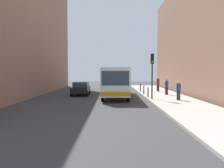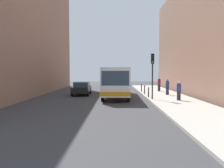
{
  "view_description": "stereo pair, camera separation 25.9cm",
  "coord_description": "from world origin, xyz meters",
  "px_view_note": "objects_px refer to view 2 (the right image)",
  "views": [
    {
      "loc": [
        -0.09,
        -22.43,
        2.66
      ],
      "look_at": [
        -0.13,
        0.32,
        1.44
      ],
      "focal_mm": 37.91,
      "sensor_mm": 36.0,
      "label": 1
    },
    {
      "loc": [
        0.17,
        -22.43,
        2.66
      ],
      "look_at": [
        -0.13,
        0.32,
        1.44
      ],
      "focal_mm": 37.91,
      "sensor_mm": 36.0,
      "label": 2
    }
  ],
  "objects_px": {
    "car_beside_bus": "(82,88)",
    "pedestrian_near_signal": "(179,91)",
    "traffic_light": "(153,68)",
    "bus": "(116,80)",
    "bollard_mid": "(145,90)",
    "bollard_far": "(141,88)",
    "pedestrian_mid_sidewalk": "(167,87)",
    "car_behind_bus": "(115,84)",
    "bollard_near": "(149,92)",
    "pedestrian_far_sidewalk": "(159,84)"
  },
  "relations": [
    {
      "from": "traffic_light",
      "to": "pedestrian_mid_sidewalk",
      "type": "distance_m",
      "value": 4.94
    },
    {
      "from": "pedestrian_far_sidewalk",
      "to": "bus",
      "type": "bearing_deg",
      "value": 69.19
    },
    {
      "from": "traffic_light",
      "to": "pedestrian_near_signal",
      "type": "relative_size",
      "value": 2.46
    },
    {
      "from": "pedestrian_near_signal",
      "to": "pedestrian_far_sidewalk",
      "type": "distance_m",
      "value": 9.31
    },
    {
      "from": "traffic_light",
      "to": "bollard_far",
      "type": "height_order",
      "value": "traffic_light"
    },
    {
      "from": "car_beside_bus",
      "to": "traffic_light",
      "type": "height_order",
      "value": "traffic_light"
    },
    {
      "from": "traffic_light",
      "to": "pedestrian_far_sidewalk",
      "type": "height_order",
      "value": "traffic_light"
    },
    {
      "from": "car_beside_bus",
      "to": "pedestrian_near_signal",
      "type": "bearing_deg",
      "value": 145.99
    },
    {
      "from": "bollard_mid",
      "to": "pedestrian_mid_sidewalk",
      "type": "xyz_separation_m",
      "value": [
        2.33,
        -0.86,
        0.36
      ]
    },
    {
      "from": "car_behind_bus",
      "to": "bollard_near",
      "type": "distance_m",
      "value": 13.36
    },
    {
      "from": "bollard_near",
      "to": "pedestrian_near_signal",
      "type": "relative_size",
      "value": 0.57
    },
    {
      "from": "bollard_mid",
      "to": "pedestrian_mid_sidewalk",
      "type": "height_order",
      "value": "pedestrian_mid_sidewalk"
    },
    {
      "from": "bollard_near",
      "to": "pedestrian_far_sidewalk",
      "type": "height_order",
      "value": "pedestrian_far_sidewalk"
    },
    {
      "from": "car_behind_bus",
      "to": "bollard_near",
      "type": "relative_size",
      "value": 4.66
    },
    {
      "from": "car_beside_bus",
      "to": "bollard_far",
      "type": "xyz_separation_m",
      "value": [
        7.05,
        2.69,
        -0.16
      ]
    },
    {
      "from": "bollard_far",
      "to": "pedestrian_near_signal",
      "type": "relative_size",
      "value": 0.57
    },
    {
      "from": "traffic_light",
      "to": "bollard_far",
      "type": "relative_size",
      "value": 4.32
    },
    {
      "from": "bus",
      "to": "pedestrian_mid_sidewalk",
      "type": "distance_m",
      "value": 5.58
    },
    {
      "from": "car_beside_bus",
      "to": "pedestrian_mid_sidewalk",
      "type": "height_order",
      "value": "pedestrian_mid_sidewalk"
    },
    {
      "from": "pedestrian_near_signal",
      "to": "car_behind_bus",
      "type": "bearing_deg",
      "value": -8.72
    },
    {
      "from": "traffic_light",
      "to": "pedestrian_near_signal",
      "type": "xyz_separation_m",
      "value": [
        2.17,
        -0.83,
        -2.03
      ]
    },
    {
      "from": "car_beside_bus",
      "to": "car_behind_bus",
      "type": "bearing_deg",
      "value": -113.0
    },
    {
      "from": "bus",
      "to": "bollard_mid",
      "type": "relative_size",
      "value": 11.64
    },
    {
      "from": "car_behind_bus",
      "to": "traffic_light",
      "type": "height_order",
      "value": "traffic_light"
    },
    {
      "from": "bus",
      "to": "bollard_far",
      "type": "height_order",
      "value": "bus"
    },
    {
      "from": "bollard_near",
      "to": "bollard_far",
      "type": "bearing_deg",
      "value": 90.0
    },
    {
      "from": "traffic_light",
      "to": "bollard_mid",
      "type": "distance_m",
      "value": 5.34
    },
    {
      "from": "pedestrian_far_sidewalk",
      "to": "car_behind_bus",
      "type": "bearing_deg",
      "value": -21.29
    },
    {
      "from": "bus",
      "to": "traffic_light",
      "type": "distance_m",
      "value": 4.94
    },
    {
      "from": "bollard_mid",
      "to": "bollard_far",
      "type": "relative_size",
      "value": 1.0
    },
    {
      "from": "bollard_near",
      "to": "pedestrian_far_sidewalk",
      "type": "xyz_separation_m",
      "value": [
        2.29,
        6.79,
        0.41
      ]
    },
    {
      "from": "car_behind_bus",
      "to": "pedestrian_mid_sidewalk",
      "type": "xyz_separation_m",
      "value": [
        5.59,
        -10.72,
        0.2
      ]
    },
    {
      "from": "bollard_far",
      "to": "pedestrian_mid_sidewalk",
      "type": "relative_size",
      "value": 0.57
    },
    {
      "from": "bollard_near",
      "to": "pedestrian_near_signal",
      "type": "height_order",
      "value": "pedestrian_near_signal"
    },
    {
      "from": "bollard_near",
      "to": "bollard_mid",
      "type": "xyz_separation_m",
      "value": [
        0.0,
        3.1,
        0.0
      ]
    },
    {
      "from": "pedestrian_near_signal",
      "to": "bollard_mid",
      "type": "bearing_deg",
      "value": -6.36
    },
    {
      "from": "car_behind_bus",
      "to": "bollard_mid",
      "type": "xyz_separation_m",
      "value": [
        3.26,
        -9.85,
        -0.16
      ]
    },
    {
      "from": "car_behind_bus",
      "to": "bollard_near",
      "type": "bearing_deg",
      "value": 105.02
    },
    {
      "from": "traffic_light",
      "to": "bollard_near",
      "type": "height_order",
      "value": "traffic_light"
    },
    {
      "from": "traffic_light",
      "to": "bollard_mid",
      "type": "xyz_separation_m",
      "value": [
        -0.1,
        4.78,
        -2.38
      ]
    },
    {
      "from": "bollard_far",
      "to": "pedestrian_far_sidewalk",
      "type": "distance_m",
      "value": 2.4
    },
    {
      "from": "car_behind_bus",
      "to": "pedestrian_near_signal",
      "type": "distance_m",
      "value": 16.43
    },
    {
      "from": "bollard_mid",
      "to": "pedestrian_near_signal",
      "type": "bearing_deg",
      "value": -67.95
    },
    {
      "from": "car_behind_bus",
      "to": "car_beside_bus",
      "type": "bearing_deg",
      "value": 69.03
    },
    {
      "from": "pedestrian_near_signal",
      "to": "pedestrian_mid_sidewalk",
      "type": "bearing_deg",
      "value": -29.1
    },
    {
      "from": "car_beside_bus",
      "to": "bollard_far",
      "type": "height_order",
      "value": "car_beside_bus"
    },
    {
      "from": "traffic_light",
      "to": "car_beside_bus",
      "type": "bearing_deg",
      "value": 144.01
    },
    {
      "from": "bus",
      "to": "car_beside_bus",
      "type": "xyz_separation_m",
      "value": [
        -3.87,
        1.73,
        -0.94
      ]
    },
    {
      "from": "traffic_light",
      "to": "pedestrian_mid_sidewalk",
      "type": "height_order",
      "value": "traffic_light"
    },
    {
      "from": "car_behind_bus",
      "to": "pedestrian_far_sidewalk",
      "type": "height_order",
      "value": "pedestrian_far_sidewalk"
    }
  ]
}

